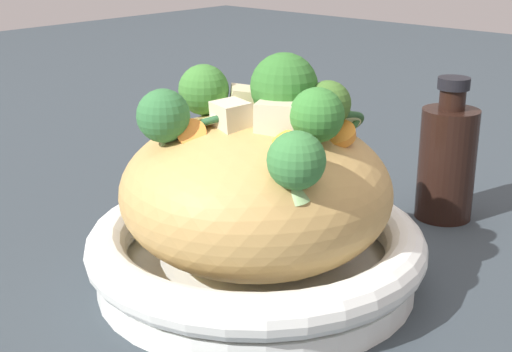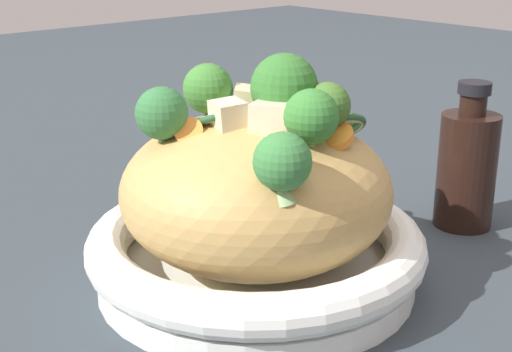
# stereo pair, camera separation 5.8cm
# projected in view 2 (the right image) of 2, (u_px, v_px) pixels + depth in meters

# --- Properties ---
(ground_plane) EXTENTS (3.00, 3.00, 0.00)m
(ground_plane) POSITION_uv_depth(u_px,v_px,m) (256.00, 282.00, 0.61)
(ground_plane) COLOR #313A41
(serving_bowl) EXTENTS (0.27, 0.27, 0.05)m
(serving_bowl) POSITION_uv_depth(u_px,v_px,m) (256.00, 252.00, 0.60)
(serving_bowl) COLOR white
(serving_bowl) RESTS_ON ground_plane
(noodle_heap) EXTENTS (0.22, 0.22, 0.12)m
(noodle_heap) POSITION_uv_depth(u_px,v_px,m) (256.00, 190.00, 0.58)
(noodle_heap) COLOR tan
(noodle_heap) RESTS_ON serving_bowl
(broccoli_florets) EXTENTS (0.18, 0.16, 0.09)m
(broccoli_florets) POSITION_uv_depth(u_px,v_px,m) (266.00, 107.00, 0.55)
(broccoli_florets) COLOR #A4C375
(broccoli_florets) RESTS_ON serving_bowl
(carrot_coins) EXTENTS (0.14, 0.15, 0.04)m
(carrot_coins) POSITION_uv_depth(u_px,v_px,m) (278.00, 128.00, 0.57)
(carrot_coins) COLOR orange
(carrot_coins) RESTS_ON serving_bowl
(zucchini_slices) EXTENTS (0.10, 0.12, 0.03)m
(zucchini_slices) POSITION_uv_depth(u_px,v_px,m) (302.00, 125.00, 0.56)
(zucchini_slices) COLOR beige
(zucchini_slices) RESTS_ON serving_bowl
(chicken_chunks) EXTENTS (0.09, 0.08, 0.03)m
(chicken_chunks) POSITION_uv_depth(u_px,v_px,m) (258.00, 114.00, 0.55)
(chicken_chunks) COLOR beige
(chicken_chunks) RESTS_ON serving_bowl
(soy_sauce_bottle) EXTENTS (0.06, 0.06, 0.14)m
(soy_sauce_bottle) POSITION_uv_depth(u_px,v_px,m) (467.00, 167.00, 0.70)
(soy_sauce_bottle) COLOR black
(soy_sauce_bottle) RESTS_ON ground_plane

